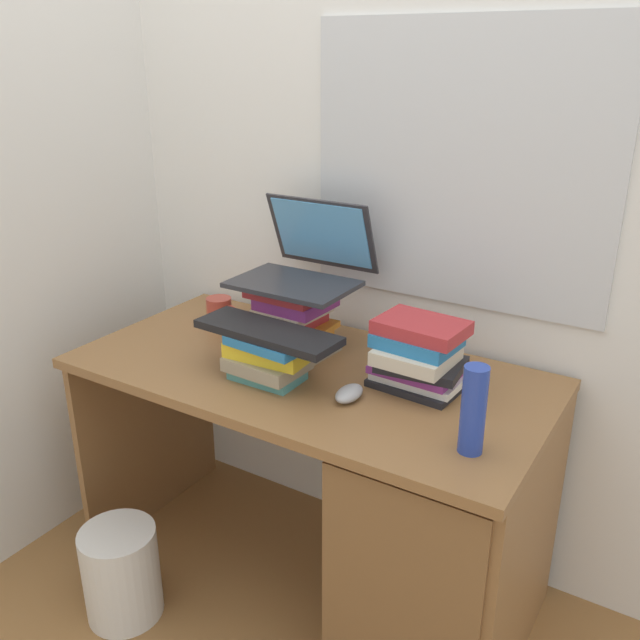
{
  "coord_description": "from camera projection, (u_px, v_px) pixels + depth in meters",
  "views": [
    {
      "loc": [
        0.97,
        -1.5,
        1.61
      ],
      "look_at": [
        0.07,
        -0.04,
        0.93
      ],
      "focal_mm": 38.37,
      "sensor_mm": 36.0,
      "label": 1
    }
  ],
  "objects": [
    {
      "name": "laptop",
      "position": [
        305.0,
        262.0,
        2.06
      ],
      "size": [
        0.36,
        0.33,
        0.24
      ],
      "color": "#2D2D33",
      "rests_on": "book_stack_tall"
    },
    {
      "name": "wall_left",
      "position": [
        65.0,
        152.0,
        2.23
      ],
      "size": [
        0.05,
        6.0,
        2.6
      ],
      "primitive_type": "cube",
      "color": "silver",
      "rests_on": "ground"
    },
    {
      "name": "computer_mouse",
      "position": [
        349.0,
        393.0,
        1.79
      ],
      "size": [
        0.06,
        0.1,
        0.04
      ],
      "primitive_type": "ellipsoid",
      "color": "#A5A8AD",
      "rests_on": "desk"
    },
    {
      "name": "book_stack_keyboard_riser",
      "position": [
        268.0,
        357.0,
        1.89
      ],
      "size": [
        0.24,
        0.17,
        0.13
      ],
      "color": "teal",
      "rests_on": "desk"
    },
    {
      "name": "keyboard",
      "position": [
        268.0,
        332.0,
        1.86
      ],
      "size": [
        0.43,
        0.16,
        0.02
      ],
      "primitive_type": "cube",
      "rotation": [
        0.0,
        0.0,
        -0.05
      ],
      "color": "black",
      "rests_on": "book_stack_keyboard_riser"
    },
    {
      "name": "desk",
      "position": [
        408.0,
        511.0,
        1.91
      ],
      "size": [
        1.38,
        0.69,
        0.75
      ],
      "color": "olive",
      "rests_on": "ground"
    },
    {
      "name": "water_bottle",
      "position": [
        473.0,
        410.0,
        1.53
      ],
      "size": [
        0.06,
        0.06,
        0.21
      ],
      "primitive_type": "cylinder",
      "color": "#263FA5",
      "rests_on": "desk"
    },
    {
      "name": "book_stack_side",
      "position": [
        418.0,
        355.0,
        1.83
      ],
      "size": [
        0.25,
        0.21,
        0.2
      ],
      "color": "black",
      "rests_on": "desk"
    },
    {
      "name": "wall_back",
      "position": [
        377.0,
        159.0,
        2.08
      ],
      "size": [
        6.0,
        0.06,
        2.6
      ],
      "color": "white",
      "rests_on": "ground"
    },
    {
      "name": "book_stack_tall",
      "position": [
        293.0,
        318.0,
        2.07
      ],
      "size": [
        0.25,
        0.2,
        0.2
      ],
      "color": "gray",
      "rests_on": "desk"
    },
    {
      "name": "wastebasket",
      "position": [
        122.0,
        573.0,
        2.05
      ],
      "size": [
        0.23,
        0.23,
        0.3
      ],
      "primitive_type": "cylinder",
      "color": "silver",
      "rests_on": "ground"
    },
    {
      "name": "mug",
      "position": [
        220.0,
        310.0,
        2.29
      ],
      "size": [
        0.12,
        0.08,
        0.09
      ],
      "color": "#B23F33",
      "rests_on": "desk"
    },
    {
      "name": "ground_plane",
      "position": [
        309.0,
        575.0,
        2.25
      ],
      "size": [
        6.0,
        6.0,
        0.0
      ],
      "primitive_type": "plane",
      "color": "olive"
    }
  ]
}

